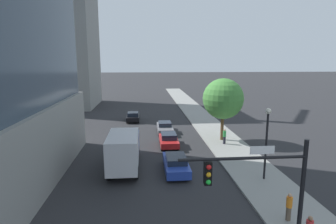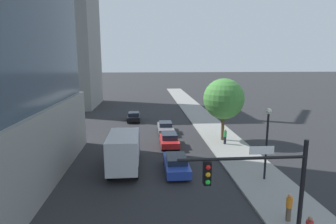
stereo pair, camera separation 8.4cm
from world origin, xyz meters
name	(u,v)px [view 2 (the right image)]	position (x,y,z in m)	size (l,w,h in m)	color
sidewalk	(229,147)	(8.50, 20.00, 0.07)	(4.37, 120.00, 0.15)	gray
construction_building	(57,33)	(-17.21, 49.29, 14.31)	(19.58, 14.74, 34.26)	gray
traffic_light_pole	(259,181)	(4.68, 3.37, 3.88)	(5.83, 0.48, 5.58)	black
street_lamp	(267,133)	(8.70, 11.60, 3.80)	(0.44, 0.44, 5.53)	black
street_tree	(224,99)	(8.36, 22.36, 4.88)	(4.57, 4.57, 7.03)	brown
car_black	(134,117)	(-2.20, 33.76, 0.69)	(1.88, 4.22, 1.41)	black
car_red	(169,140)	(2.11, 20.82, 0.73)	(1.89, 4.12, 1.44)	red
car_blue	(176,164)	(2.11, 13.90, 0.71)	(1.91, 4.78, 1.40)	#233D9E
car_gray	(165,127)	(2.11, 26.55, 0.68)	(1.88, 4.77, 1.38)	slate
box_truck	(124,149)	(-2.20, 14.80, 1.81)	(2.42, 7.06, 3.25)	#1E4799
pedestrian_orange_shirt	(289,207)	(7.69, 6.02, 0.99)	(0.34, 0.34, 1.65)	brown
pedestrian_green_shirt	(225,136)	(8.20, 20.76, 0.99)	(0.34, 0.34, 1.66)	black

